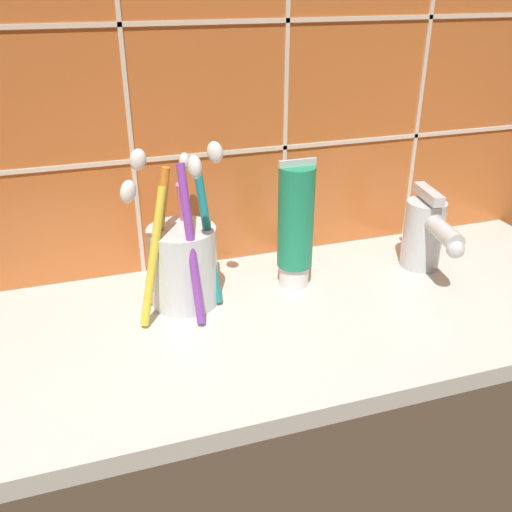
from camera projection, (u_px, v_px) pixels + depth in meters
The scene contains 5 objects.
sink_counter at pixel (313, 316), 64.01cm from camera, with size 74.29×30.76×2.00cm, color silver.
tile_wall_backsplash at pixel (269, 105), 68.26cm from camera, with size 84.29×1.72×42.82cm.
toothbrush_cup at pixel (183, 260), 62.45cm from camera, with size 11.47×13.54×18.90cm.
toothpaste_tube at pixel (296, 225), 65.25cm from camera, with size 4.33×4.12×15.46cm.
sink_faucet at pixel (426, 233), 70.11cm from camera, with size 4.84×12.00×10.24cm.
Camera 1 is at (-22.93, -49.70, 35.46)cm, focal length 40.00 mm.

